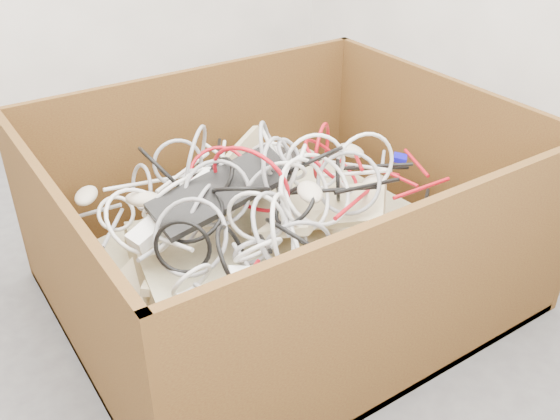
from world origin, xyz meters
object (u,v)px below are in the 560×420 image
cardboard_box (278,256)px  power_strip_left (175,210)px  vga_plug (400,158)px  power_strip_right (284,279)px

cardboard_box → power_strip_left: cardboard_box is taller
cardboard_box → vga_plug: bearing=2.6°
power_strip_left → power_strip_right: bearing=-92.0°
power_strip_left → vga_plug: (0.82, -0.05, -0.05)m
power_strip_left → vga_plug: 0.83m
cardboard_box → vga_plug: size_ratio=29.83×
power_strip_right → vga_plug: power_strip_right is taller
cardboard_box → vga_plug: cardboard_box is taller
power_strip_right → vga_plug: (0.72, 0.35, -0.01)m
power_strip_left → vga_plug: bearing=-19.3°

